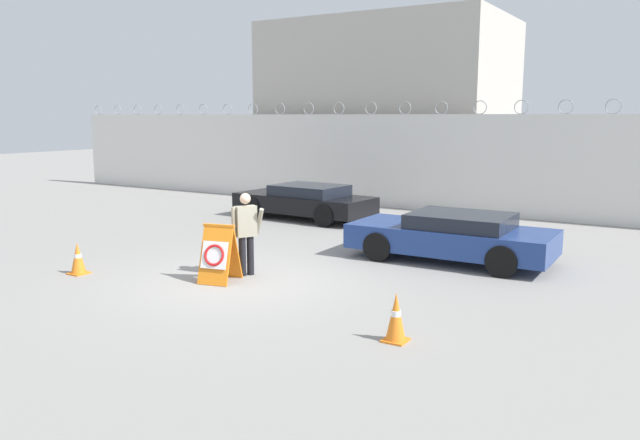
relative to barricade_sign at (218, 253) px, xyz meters
The scene contains 9 objects.
ground_plane 0.73m from the barricade_sign, 33.12° to the left, with size 90.00×90.00×0.00m, color gray.
perimeter_wall 11.44m from the barricade_sign, 88.19° to the left, with size 36.00×0.30×3.83m.
building_block 16.34m from the barricade_sign, 103.14° to the left, with size 9.83×6.40×7.26m.
barricade_sign is the anchor object (origin of this frame).
security_guard 0.82m from the barricade_sign, 77.74° to the left, with size 0.59×0.58×1.74m.
traffic_cone_near 3.16m from the barricade_sign, 160.10° to the right, with size 0.36×0.36×0.68m.
traffic_cone_mid 4.65m from the barricade_sign, 15.54° to the right, with size 0.35×0.35×0.75m.
parked_car_front_coupe 7.98m from the barricade_sign, 110.07° to the left, with size 4.72×2.19×1.12m.
parked_car_rear_sedan 5.42m from the barricade_sign, 51.12° to the left, with size 4.61×2.05×1.12m.
Camera 1 is at (7.76, -9.64, 3.31)m, focal length 35.00 mm.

